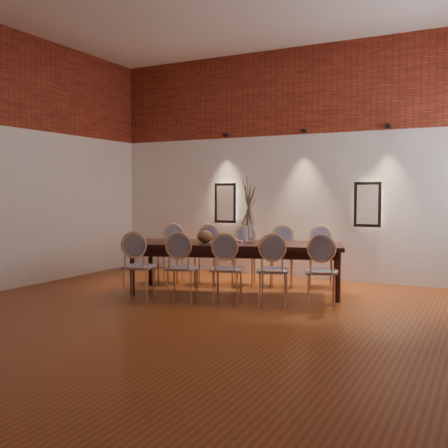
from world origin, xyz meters
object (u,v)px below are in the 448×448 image
at_px(chair_near_c, 227,269).
at_px(vase, 248,233).
at_px(chair_far_e, 321,257).
at_px(chair_far_a, 170,254).
at_px(bowl, 205,237).
at_px(chair_far_d, 282,256).
at_px(chair_near_a, 139,267).
at_px(chair_near_e, 321,271).
at_px(chair_near_b, 182,268).
at_px(chair_far_b, 206,255).
at_px(chair_far_c, 244,255).
at_px(chair_near_d, 273,270).
at_px(dining_table, 236,268).
at_px(book, 233,241).

height_order(chair_near_c, vase, vase).
bearing_deg(chair_far_e, chair_far_a, 0.00).
relative_size(chair_near_c, bowl, 3.92).
xyz_separation_m(chair_far_a, vase, (1.58, -0.33, 0.43)).
relative_size(chair_near_c, chair_far_d, 1.00).
relative_size(chair_near_a, chair_far_d, 1.00).
distance_m(chair_near_e, bowl, 1.89).
height_order(chair_near_a, chair_near_b, same).
xyz_separation_m(chair_near_a, chair_far_e, (1.92, 2.20, 0.00)).
distance_m(chair_far_b, chair_far_c, 0.62).
height_order(chair_far_e, vase, vase).
distance_m(chair_far_b, chair_far_e, 1.86).
xyz_separation_m(chair_far_a, chair_far_e, (2.37, 0.72, 0.00)).
distance_m(chair_near_b, chair_far_c, 1.67).
xyz_separation_m(chair_near_d, chair_far_c, (-1.04, 1.31, 0.00)).
bearing_deg(chair_near_d, chair_near_b, -180.00).
bearing_deg(chair_near_b, chair_far_e, 39.94).
distance_m(chair_near_a, bowl, 1.13).
bearing_deg(chair_far_e, chair_near_e, 90.00).
bearing_deg(chair_far_d, vase, 60.65).
relative_size(dining_table, chair_far_d, 3.29).
xyz_separation_m(chair_near_b, vase, (0.54, 0.98, 0.43)).
xyz_separation_m(chair_near_b, chair_near_c, (0.59, 0.18, 0.00)).
relative_size(chair_near_e, chair_far_d, 1.00).
xyz_separation_m(chair_far_b, bowl, (0.39, -0.75, 0.37)).
relative_size(chair_near_d, vase, 3.13).
relative_size(chair_near_c, chair_near_e, 1.00).
xyz_separation_m(chair_near_a, chair_near_c, (1.19, 0.36, 0.00)).
distance_m(chair_near_b, chair_far_a, 1.67).
bearing_deg(book, chair_far_d, 63.72).
bearing_deg(chair_near_d, dining_table, 128.53).
relative_size(chair_far_b, bowl, 3.92).
distance_m(chair_near_d, vase, 0.99).
bearing_deg(chair_far_c, chair_near_b, 68.29).
distance_m(chair_near_b, chair_near_e, 1.86).
bearing_deg(chair_far_c, chair_near_e, 128.53).
bearing_deg(vase, chair_near_a, -134.52).
bearing_deg(vase, bowl, -158.79).
bearing_deg(chair_far_c, vase, 103.17).
bearing_deg(chair_near_b, bowl, 77.91).
relative_size(chair_far_b, vase, 3.13).
relative_size(chair_near_e, bowl, 3.92).
distance_m(chair_far_a, chair_far_d, 1.86).
bearing_deg(dining_table, book, 136.01).
xyz_separation_m(chair_near_a, chair_far_d, (1.33, 2.03, 0.00)).
height_order(chair_near_d, chair_far_b, same).
relative_size(chair_far_d, book, 3.62).
bearing_deg(chair_near_c, chair_far_c, 90.00).
height_order(chair_far_a, vase, vase).
height_order(chair_far_c, vase, vase).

